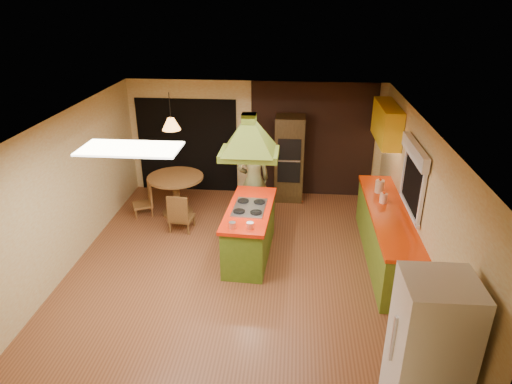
# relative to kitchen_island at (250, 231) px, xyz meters

# --- Properties ---
(ground) EXTENTS (6.50, 6.50, 0.00)m
(ground) POSITION_rel_kitchen_island_xyz_m (-0.16, -0.53, -0.46)
(ground) COLOR brown
(ground) RESTS_ON ground
(room_walls) EXTENTS (5.50, 6.50, 6.50)m
(room_walls) POSITION_rel_kitchen_island_xyz_m (-0.16, -0.53, 0.79)
(room_walls) COLOR beige
(room_walls) RESTS_ON ground
(ceiling_plane) EXTENTS (6.50, 6.50, 0.00)m
(ceiling_plane) POSITION_rel_kitchen_island_xyz_m (-0.16, -0.53, 2.04)
(ceiling_plane) COLOR silver
(ceiling_plane) RESTS_ON room_walls
(brick_panel) EXTENTS (2.64, 0.03, 2.50)m
(brick_panel) POSITION_rel_kitchen_island_xyz_m (1.09, 2.70, 0.79)
(brick_panel) COLOR #381E14
(brick_panel) RESTS_ON ground
(nook_opening) EXTENTS (2.20, 0.03, 2.10)m
(nook_opening) POSITION_rel_kitchen_island_xyz_m (-1.66, 2.70, 0.59)
(nook_opening) COLOR black
(nook_opening) RESTS_ON ground
(right_counter) EXTENTS (0.62, 3.05, 0.92)m
(right_counter) POSITION_rel_kitchen_island_xyz_m (2.29, 0.07, 0.01)
(right_counter) COLOR olive
(right_counter) RESTS_ON ground
(upper_cabinets) EXTENTS (0.34, 1.40, 0.70)m
(upper_cabinets) POSITION_rel_kitchen_island_xyz_m (2.41, 1.67, 1.49)
(upper_cabinets) COLOR yellow
(upper_cabinets) RESTS_ON room_walls
(window_right) EXTENTS (0.12, 1.35, 1.06)m
(window_right) POSITION_rel_kitchen_island_xyz_m (2.54, -0.13, 1.31)
(window_right) COLOR black
(window_right) RESTS_ON room_walls
(fluor_panel) EXTENTS (1.20, 0.60, 0.03)m
(fluor_panel) POSITION_rel_kitchen_island_xyz_m (-1.26, -1.73, 2.03)
(fluor_panel) COLOR white
(fluor_panel) RESTS_ON ceiling_plane
(kitchen_island) EXTENTS (0.82, 1.84, 0.92)m
(kitchen_island) POSITION_rel_kitchen_island_xyz_m (0.00, 0.00, 0.00)
(kitchen_island) COLOR #54751D
(kitchen_island) RESTS_ON ground
(range_hood) EXTENTS (0.93, 0.67, 0.78)m
(range_hood) POSITION_rel_kitchen_island_xyz_m (0.00, 0.00, 1.80)
(range_hood) COLOR #56681A
(range_hood) RESTS_ON ceiling_plane
(man) EXTENTS (0.75, 0.63, 1.76)m
(man) POSITION_rel_kitchen_island_xyz_m (-0.05, 1.25, 0.42)
(man) COLOR brown
(man) RESTS_ON ground
(refrigerator) EXTENTS (0.73, 0.69, 1.74)m
(refrigerator) POSITION_rel_kitchen_island_xyz_m (2.15, -3.10, 0.41)
(refrigerator) COLOR white
(refrigerator) RESTS_ON ground
(wall_oven) EXTENTS (0.61, 0.60, 1.85)m
(wall_oven) POSITION_rel_kitchen_island_xyz_m (0.61, 2.41, 0.47)
(wall_oven) COLOR #402E14
(wall_oven) RESTS_ON ground
(dining_table) EXTENTS (1.11, 1.11, 0.83)m
(dining_table) POSITION_rel_kitchen_island_xyz_m (-1.63, 1.44, 0.13)
(dining_table) COLOR brown
(dining_table) RESTS_ON ground
(chair_left) EXTENTS (0.51, 0.51, 0.70)m
(chair_left) POSITION_rel_kitchen_island_xyz_m (-2.33, 1.34, -0.11)
(chair_left) COLOR brown
(chair_left) RESTS_ON ground
(chair_near) EXTENTS (0.46, 0.46, 0.77)m
(chair_near) POSITION_rel_kitchen_island_xyz_m (-1.38, 0.79, -0.07)
(chair_near) COLOR brown
(chair_near) RESTS_ON ground
(pendant_lamp) EXTENTS (0.42, 0.42, 0.23)m
(pendant_lamp) POSITION_rel_kitchen_island_xyz_m (-1.63, 1.44, 1.44)
(pendant_lamp) COLOR #FF9E3F
(pendant_lamp) RESTS_ON ceiling_plane
(canister_large) EXTENTS (0.17, 0.17, 0.23)m
(canister_large) POSITION_rel_kitchen_island_xyz_m (2.24, 0.79, 0.58)
(canister_large) COLOR beige
(canister_large) RESTS_ON right_counter
(canister_medium) EXTENTS (0.16, 0.16, 0.17)m
(canister_medium) POSITION_rel_kitchen_island_xyz_m (2.24, 0.78, 0.55)
(canister_medium) COLOR #F4E7C4
(canister_medium) RESTS_ON right_counter
(canister_small) EXTENTS (0.17, 0.17, 0.17)m
(canister_small) POSITION_rel_kitchen_island_xyz_m (2.24, 0.36, 0.55)
(canister_small) COLOR #FFE9CD
(canister_small) RESTS_ON right_counter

